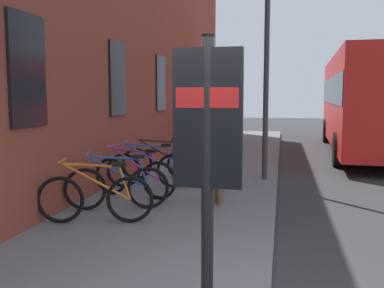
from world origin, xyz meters
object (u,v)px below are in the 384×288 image
object	(u,v)px
transit_info_sign	(208,138)
street_lamp	(267,33)
bicycle_under_window	(117,187)
bicycle_nearest_sign	(149,169)
bicycle_end_of_row	(160,163)
pedestrian_crossing_street	(219,146)
bicycle_beside_lamp	(135,177)
bicycle_far_end	(96,198)
city_bus	(368,99)

from	to	relation	value
transit_info_sign	street_lamp	distance (m)	6.97
bicycle_under_window	bicycle_nearest_sign	world-z (taller)	same
bicycle_nearest_sign	street_lamp	xyz separation A→B (m)	(1.42, -2.33, 2.91)
bicycle_nearest_sign	bicycle_end_of_row	world-z (taller)	same
bicycle_nearest_sign	transit_info_sign	distance (m)	5.87
bicycle_nearest_sign	transit_info_sign	xyz separation A→B (m)	(-5.33, -2.13, 1.21)
bicycle_nearest_sign	pedestrian_crossing_street	xyz separation A→B (m)	(-1.06, -1.63, 0.64)
bicycle_end_of_row	transit_info_sign	xyz separation A→B (m)	(-6.23, -2.15, 1.21)
bicycle_under_window	bicycle_end_of_row	distance (m)	2.72
bicycle_beside_lamp	transit_info_sign	distance (m)	5.09
bicycle_end_of_row	street_lamp	size ratio (longest dim) A/B	0.31
bicycle_under_window	bicycle_beside_lamp	xyz separation A→B (m)	(0.95, 0.01, -0.00)
bicycle_far_end	bicycle_end_of_row	distance (m)	3.54
street_lamp	pedestrian_crossing_street	bearing A→B (deg)	164.15
city_bus	bicycle_under_window	bearing A→B (deg)	149.33
bicycle_far_end	street_lamp	size ratio (longest dim) A/B	0.31
street_lamp	bicycle_nearest_sign	bearing A→B (deg)	121.38
bicycle_beside_lamp	street_lamp	distance (m)	4.39
bicycle_end_of_row	transit_info_sign	distance (m)	6.70
bicycle_end_of_row	city_bus	size ratio (longest dim) A/B	0.17
bicycle_under_window	transit_info_sign	xyz separation A→B (m)	(-3.51, -2.13, 1.21)
bicycle_under_window	bicycle_end_of_row	bearing A→B (deg)	0.31
transit_info_sign	bicycle_beside_lamp	bearing A→B (deg)	25.70
bicycle_end_of_row	city_bus	xyz separation A→B (m)	(6.77, -5.65, 1.41)
bicycle_beside_lamp	transit_info_sign	size ratio (longest dim) A/B	0.73
bicycle_under_window	bicycle_end_of_row	world-z (taller)	same
bicycle_far_end	pedestrian_crossing_street	size ratio (longest dim) A/B	1.03
transit_info_sign	city_bus	world-z (taller)	city_bus
transit_info_sign	city_bus	size ratio (longest dim) A/B	0.23
bicycle_beside_lamp	street_lamp	world-z (taller)	street_lamp
pedestrian_crossing_street	bicycle_far_end	bearing A→B (deg)	133.61
bicycle_under_window	city_bus	world-z (taller)	city_bus
bicycle_end_of_row	street_lamp	xyz separation A→B (m)	(0.52, -2.35, 2.91)
transit_info_sign	street_lamp	world-z (taller)	street_lamp
bicycle_beside_lamp	bicycle_nearest_sign	bearing A→B (deg)	-0.81
bicycle_end_of_row	pedestrian_crossing_street	xyz separation A→B (m)	(-1.97, -1.64, 0.64)
bicycle_nearest_sign	pedestrian_crossing_street	bearing A→B (deg)	-123.17
city_bus	street_lamp	bearing A→B (deg)	152.18
bicycle_end_of_row	bicycle_nearest_sign	bearing A→B (deg)	-179.20
street_lamp	bicycle_beside_lamp	bearing A→B (deg)	134.40
bicycle_far_end	bicycle_under_window	size ratio (longest dim) A/B	1.02
bicycle_far_end	bicycle_end_of_row	bearing A→B (deg)	-0.23
bicycle_nearest_sign	bicycle_end_of_row	xyz separation A→B (m)	(0.90, 0.01, 0.00)
city_bus	bicycle_nearest_sign	bearing A→B (deg)	143.72
bicycle_nearest_sign	bicycle_under_window	bearing A→B (deg)	-179.93
bicycle_beside_lamp	city_bus	size ratio (longest dim) A/B	0.16
bicycle_end_of_row	street_lamp	distance (m)	3.78
bicycle_beside_lamp	city_bus	world-z (taller)	city_bus
bicycle_nearest_sign	pedestrian_crossing_street	size ratio (longest dim) A/B	1.04
bicycle_nearest_sign	street_lamp	size ratio (longest dim) A/B	0.31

